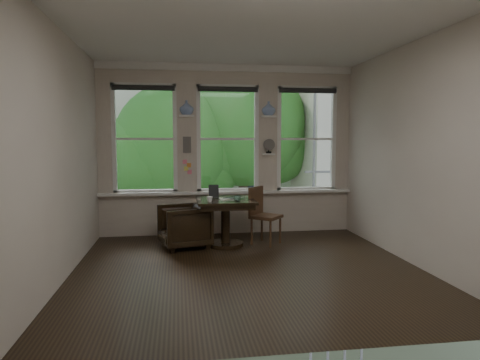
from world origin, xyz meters
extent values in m
plane|color=black|center=(0.00, 0.00, 0.00)|extent=(4.50, 4.50, 0.00)
plane|color=silver|center=(0.00, 0.00, 3.00)|extent=(4.50, 4.50, 0.00)
plane|color=beige|center=(0.00, 2.25, 1.50)|extent=(4.50, 0.00, 4.50)
plane|color=beige|center=(0.00, -2.25, 1.50)|extent=(4.50, 0.00, 4.50)
plane|color=beige|center=(-2.25, 0.00, 1.50)|extent=(0.00, 4.50, 4.50)
plane|color=beige|center=(2.25, 0.00, 1.50)|extent=(0.00, 4.50, 4.50)
cube|color=white|center=(-0.72, 2.15, 2.10)|extent=(0.26, 0.16, 0.03)
cube|color=white|center=(0.72, 2.15, 2.10)|extent=(0.26, 0.16, 0.03)
cube|color=#59544F|center=(-0.72, 2.18, 1.60)|extent=(0.14, 0.06, 0.28)
imported|color=white|center=(-0.72, 2.15, 2.24)|extent=(0.24, 0.24, 0.25)
imported|color=white|center=(0.72, 2.15, 2.24)|extent=(0.24, 0.24, 0.25)
imported|color=black|center=(-0.80, 1.27, 0.34)|extent=(0.89, 0.88, 0.67)
cube|color=maroon|center=(-0.80, 1.27, 0.45)|extent=(0.45, 0.45, 0.06)
imported|color=black|center=(-0.03, 1.20, 0.76)|extent=(0.38, 0.29, 0.03)
imported|color=white|center=(-0.42, 0.98, 0.79)|extent=(0.10, 0.10, 0.08)
imported|color=white|center=(0.00, 1.03, 0.79)|extent=(0.12, 0.12, 0.09)
cube|color=black|center=(-0.33, 1.40, 0.86)|extent=(0.16, 0.08, 0.22)
cube|color=silver|center=(-0.13, 1.28, 0.75)|extent=(0.26, 0.33, 0.00)
camera|label=1|loc=(-0.89, -5.38, 1.68)|focal=32.00mm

